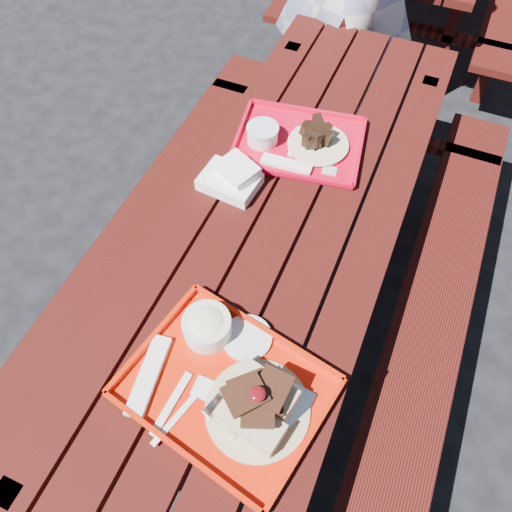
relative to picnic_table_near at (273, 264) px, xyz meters
name	(u,v)px	position (x,y,z in m)	size (l,w,h in m)	color
ground	(269,332)	(0.00, 0.00, -0.56)	(60.00, 60.00, 0.00)	black
picnic_table_near	(273,264)	(0.00, 0.00, 0.00)	(1.41, 2.40, 0.75)	#46100D
near_tray	(230,377)	(0.08, -0.51, 0.23)	(0.57, 0.48, 0.16)	red
far_tray	(296,142)	(-0.07, 0.39, 0.21)	(0.50, 0.42, 0.08)	red
white_cloth	(232,178)	(-0.21, 0.13, 0.22)	(0.20, 0.18, 0.08)	white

